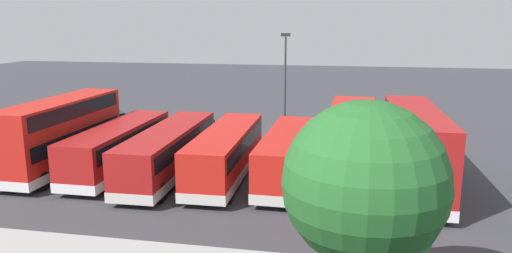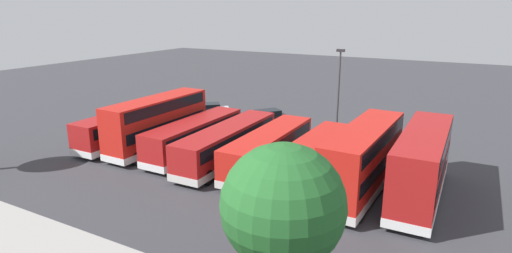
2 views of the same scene
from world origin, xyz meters
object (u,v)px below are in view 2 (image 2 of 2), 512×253
at_px(bus_single_deck_third, 316,157).
at_px(car_hatchback_silver, 267,117).
at_px(bus_double_decker_near_end, 422,163).
at_px(bus_single_deck_fifth, 228,143).
at_px(bus_single_deck_far_end, 126,127).
at_px(lamp_post_tall, 339,89).
at_px(bus_single_deck_fourth, 269,149).
at_px(bus_single_deck_sixth, 195,136).
at_px(car_small_green, 209,110).
at_px(bus_double_decker_seventh, 158,122).
at_px(bus_double_decker_second, 364,158).
at_px(waste_bin_yellow, 366,142).

height_order(bus_single_deck_third, car_hatchback_silver, bus_single_deck_third).
relative_size(bus_double_decker_near_end, bus_single_deck_fifth, 0.93).
height_order(bus_single_deck_far_end, lamp_post_tall, lamp_post_tall).
xyz_separation_m(bus_single_deck_fourth, bus_single_deck_fifth, (3.55, 0.26, 0.00)).
relative_size(bus_single_deck_sixth, car_small_green, 2.39).
xyz_separation_m(bus_single_deck_sixth, bus_double_decker_seventh, (3.66, 0.37, 0.83)).
distance_m(bus_double_decker_second, bus_single_deck_far_end, 21.59).
bearing_deg(bus_single_deck_third, waste_bin_yellow, -98.78).
distance_m(car_small_green, waste_bin_yellow, 18.99).
distance_m(bus_single_deck_fourth, bus_single_deck_far_end, 14.16).
bearing_deg(bus_double_decker_near_end, bus_single_deck_fifth, 1.03).
distance_m(bus_double_decker_seventh, car_small_green, 12.43).
bearing_deg(bus_double_decker_near_end, bus_double_decker_seventh, 0.96).
distance_m(bus_double_decker_near_end, car_small_green, 27.22).
distance_m(bus_single_deck_sixth, car_hatchback_silver, 11.90).
bearing_deg(bus_single_deck_fourth, bus_single_deck_far_end, 2.78).
bearing_deg(bus_single_deck_sixth, car_hatchback_silver, -93.22).
distance_m(bus_double_decker_second, bus_single_deck_fourth, 7.52).
relative_size(bus_single_deck_sixth, car_hatchback_silver, 2.42).
bearing_deg(bus_single_deck_far_end, bus_single_deck_fifth, -177.69).
xyz_separation_m(bus_double_decker_near_end, lamp_post_tall, (8.56, -9.04, 2.50)).
height_order(bus_single_deck_sixth, car_hatchback_silver, bus_single_deck_sixth).
xyz_separation_m(bus_double_decker_second, bus_single_deck_fourth, (7.43, -0.85, -0.83)).
relative_size(car_small_green, lamp_post_tall, 0.54).
bearing_deg(car_small_green, bus_single_deck_far_end, 87.62).
relative_size(bus_double_decker_seventh, bus_single_deck_far_end, 1.02).
bearing_deg(car_hatchback_silver, waste_bin_yellow, 165.74).
distance_m(bus_double_decker_near_end, bus_single_deck_far_end, 25.10).
xyz_separation_m(bus_single_deck_far_end, waste_bin_yellow, (-19.31, -9.61, -1.14)).
distance_m(bus_double_decker_near_end, bus_double_decker_seventh, 21.61).
relative_size(bus_single_deck_fourth, car_hatchback_silver, 2.49).
relative_size(bus_double_decker_near_end, waste_bin_yellow, 11.77).
height_order(bus_double_decker_second, lamp_post_tall, lamp_post_tall).
bearing_deg(car_small_green, bus_single_deck_fourth, 139.65).
height_order(bus_double_decker_seventh, car_small_green, bus_double_decker_seventh).
bearing_deg(car_hatchback_silver, bus_single_deck_fourth, 118.15).
relative_size(bus_double_decker_near_end, bus_double_decker_seventh, 1.05).
bearing_deg(bus_single_deck_fifth, bus_double_decker_near_end, -178.97).
relative_size(bus_double_decker_second, car_small_green, 2.40).
xyz_separation_m(car_small_green, waste_bin_yellow, (-18.80, 2.66, -0.23)).
distance_m(bus_single_deck_third, waste_bin_yellow, 9.05).
distance_m(bus_single_deck_third, car_hatchback_silver, 15.59).
bearing_deg(lamp_post_tall, bus_double_decker_near_end, 133.45).
height_order(bus_single_deck_fourth, bus_single_deck_far_end, same).
bearing_deg(bus_single_deck_third, bus_single_deck_fifth, 2.43).
relative_size(bus_single_deck_fifth, waste_bin_yellow, 12.63).
distance_m(bus_single_deck_fourth, bus_single_deck_sixth, 7.01).
bearing_deg(bus_single_deck_sixth, bus_double_decker_seventh, 5.72).
bearing_deg(bus_single_deck_fifth, bus_single_deck_fourth, -175.81).
bearing_deg(car_hatchback_silver, bus_double_decker_near_end, 145.55).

